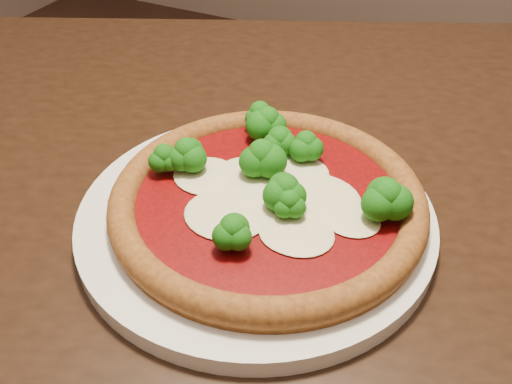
% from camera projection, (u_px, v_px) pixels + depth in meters
% --- Properties ---
extents(dining_table, '(1.54, 1.33, 0.75)m').
position_uv_depth(dining_table, '(266.00, 243.00, 0.66)').
color(dining_table, black).
rests_on(dining_table, floor).
extents(plate, '(0.34, 0.34, 0.02)m').
position_uv_depth(plate, '(256.00, 217.00, 0.55)').
color(plate, silver).
rests_on(plate, dining_table).
extents(pizza, '(0.30, 0.30, 0.06)m').
position_uv_depth(pizza, '(269.00, 194.00, 0.54)').
color(pizza, brown).
rests_on(pizza, plate).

